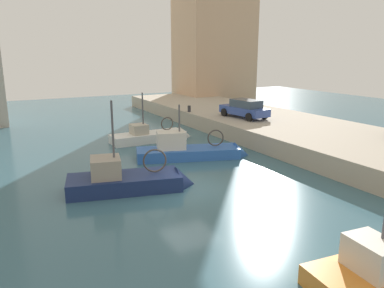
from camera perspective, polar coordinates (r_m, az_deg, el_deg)
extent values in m
plane|color=#386070|center=(18.15, -0.25, -6.70)|extent=(80.00, 80.00, 0.00)
cube|color=#ADA08C|center=(25.27, 23.43, -0.53)|extent=(9.00, 56.00, 1.20)
cube|color=beige|center=(11.63, 25.59, -14.96)|extent=(1.14, 1.47, 0.91)
sphere|color=white|center=(12.26, 19.08, -17.31)|extent=(0.32, 0.32, 0.32)
cube|color=#2D60B7|center=(23.19, -0.63, -2.11)|extent=(6.45, 3.67, 1.26)
cone|color=#2D60B7|center=(23.98, 7.51, -1.69)|extent=(1.37, 1.85, 1.66)
cube|color=#896B4C|center=(23.04, -0.64, -0.76)|extent=(6.17, 3.45, 0.08)
cube|color=beige|center=(22.76, -3.15, 0.54)|extent=(1.95, 1.62, 1.07)
cylinder|color=#4C4C51|center=(22.66, -1.92, 2.53)|extent=(0.10, 0.10, 2.73)
torus|color=#3F3833|center=(23.23, 3.57, 0.93)|extent=(1.01, 0.40, 1.03)
sphere|color=white|center=(23.89, -5.43, -1.23)|extent=(0.32, 0.32, 0.32)
cube|color=navy|center=(18.21, -10.10, -6.85)|extent=(5.53, 3.19, 1.46)
cone|color=navy|center=(18.64, -0.97, -6.15)|extent=(1.30, 1.98, 1.81)
cube|color=#B2A893|center=(18.00, -10.18, -4.90)|extent=(5.29, 2.98, 0.08)
cube|color=gray|center=(17.80, -12.89, -3.51)|extent=(1.64, 1.76, 0.95)
cylinder|color=#4C4C51|center=(17.48, -11.81, 0.60)|extent=(0.10, 0.10, 3.60)
torus|color=#3F3833|center=(17.95, -5.64, -2.51)|extent=(1.13, 0.35, 1.15)
sphere|color=white|center=(19.15, -15.08, -5.39)|extent=(0.32, 0.32, 0.32)
cube|color=white|center=(27.63, -6.57, 0.41)|extent=(5.42, 1.80, 1.25)
cone|color=white|center=(28.89, -0.98, 1.09)|extent=(0.92, 1.57, 1.56)
cube|color=#9E7A51|center=(27.50, -6.60, 1.55)|extent=(5.20, 1.66, 0.08)
cube|color=#B7AD99|center=(27.17, -8.00, 2.21)|extent=(1.11, 1.18, 0.71)
cylinder|color=#4C4C51|center=(27.09, -7.43, 4.55)|extent=(0.10, 0.10, 2.99)
torus|color=#3F3833|center=(27.98, -3.78, 3.09)|extent=(0.99, 0.09, 0.99)
sphere|color=white|center=(27.91, -10.41, 0.81)|extent=(0.32, 0.32, 0.32)
cube|color=#334C9E|center=(30.47, 7.84, 5.02)|extent=(2.11, 4.45, 0.60)
cube|color=#384756|center=(30.23, 8.16, 6.09)|extent=(1.70, 2.55, 0.59)
cylinder|color=black|center=(31.06, 4.90, 4.80)|extent=(0.29, 0.66, 0.64)
cylinder|color=black|center=(32.11, 7.11, 5.04)|extent=(0.29, 0.66, 0.64)
cylinder|color=black|center=(28.92, 8.61, 4.02)|extent=(0.29, 0.66, 0.64)
cylinder|color=black|center=(30.04, 10.85, 4.30)|extent=(0.29, 0.66, 0.64)
cylinder|color=#2D2D33|center=(33.18, -0.43, 5.35)|extent=(0.28, 0.28, 0.55)
cube|color=tan|center=(48.13, 3.34, 16.11)|extent=(8.57, 6.47, 16.61)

